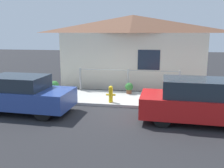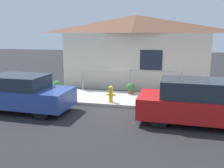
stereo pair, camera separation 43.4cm
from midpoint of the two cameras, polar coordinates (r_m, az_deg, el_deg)
name	(u,v)px [view 2 (the right image)]	position (r m, az deg, el deg)	size (l,w,h in m)	color
ground_plane	(121,108)	(10.09, 3.39, -5.47)	(60.00, 60.00, 0.00)	#262628
sidewalk	(126,99)	(11.20, 4.37, -3.40)	(24.00, 2.39, 0.12)	#B2AFA8
house	(135,29)	(13.58, 6.31, 12.37)	(7.90, 2.23, 3.88)	beige
fence	(130,80)	(12.06, 5.13, 0.99)	(4.90, 0.10, 1.12)	#999993
car_left	(22,93)	(10.05, -18.69, -2.01)	(3.81, 1.77, 1.40)	#2D4793
car_right	(198,103)	(8.72, 20.43, -4.05)	(4.02, 1.75, 1.48)	red
fire_hydrant	(111,94)	(10.35, 0.93, -2.21)	(0.40, 0.18, 0.70)	yellow
potted_plant_near_hydrant	(131,88)	(11.81, 5.31, -0.87)	(0.38, 0.38, 0.52)	brown
potted_plant_by_fence	(57,85)	(12.53, -11.52, -0.30)	(0.42, 0.42, 0.54)	#9E5638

